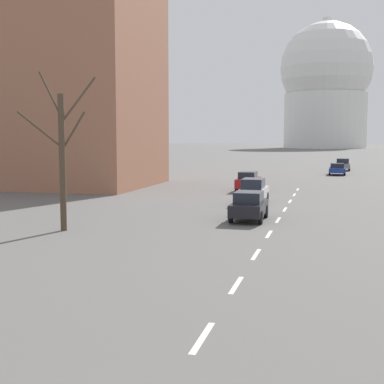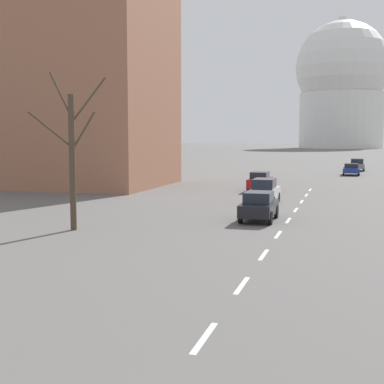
{
  "view_description": "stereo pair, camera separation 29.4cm",
  "coord_description": "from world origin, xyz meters",
  "px_view_note": "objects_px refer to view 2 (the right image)",
  "views": [
    {
      "loc": [
        2.72,
        -4.25,
        4.55
      ],
      "look_at": [
        0.14,
        5.7,
        3.49
      ],
      "focal_mm": 50.0,
      "sensor_mm": 36.0,
      "label": 1
    },
    {
      "loc": [
        3.01,
        -4.17,
        4.55
      ],
      "look_at": [
        0.14,
        5.7,
        3.49
      ],
      "focal_mm": 50.0,
      "sensor_mm": 36.0,
      "label": 2
    }
  ],
  "objects_px": {
    "sedan_near_left": "(351,169)",
    "sedan_mid_centre": "(357,165)",
    "sedan_far_left": "(259,206)",
    "sedan_near_right": "(260,181)",
    "sedan_far_right": "(265,191)"
  },
  "relations": [
    {
      "from": "sedan_near_left",
      "to": "sedan_far_left",
      "type": "relative_size",
      "value": 1.05
    },
    {
      "from": "sedan_mid_centre",
      "to": "sedan_far_left",
      "type": "bearing_deg",
      "value": -97.07
    },
    {
      "from": "sedan_near_right",
      "to": "sedan_far_left",
      "type": "bearing_deg",
      "value": -81.27
    },
    {
      "from": "sedan_mid_centre",
      "to": "sedan_far_left",
      "type": "xyz_separation_m",
      "value": [
        -5.89,
        -47.49,
        -0.01
      ]
    },
    {
      "from": "sedan_near_left",
      "to": "sedan_mid_centre",
      "type": "height_order",
      "value": "sedan_mid_centre"
    },
    {
      "from": "sedan_mid_centre",
      "to": "sedan_far_right",
      "type": "height_order",
      "value": "sedan_far_right"
    },
    {
      "from": "sedan_near_right",
      "to": "sedan_far_left",
      "type": "height_order",
      "value": "sedan_near_right"
    },
    {
      "from": "sedan_near_left",
      "to": "sedan_mid_centre",
      "type": "bearing_deg",
      "value": 84.88
    },
    {
      "from": "sedan_near_right",
      "to": "sedan_mid_centre",
      "type": "height_order",
      "value": "sedan_near_right"
    },
    {
      "from": "sedan_near_right",
      "to": "sedan_mid_centre",
      "type": "distance_m",
      "value": 32.42
    },
    {
      "from": "sedan_far_left",
      "to": "sedan_far_right",
      "type": "distance_m",
      "value": 7.69
    },
    {
      "from": "sedan_near_left",
      "to": "sedan_far_right",
      "type": "xyz_separation_m",
      "value": [
        -5.91,
        -30.8,
        0.13
      ]
    },
    {
      "from": "sedan_near_left",
      "to": "sedan_mid_centre",
      "type": "xyz_separation_m",
      "value": [
        0.81,
        9.05,
        0.1
      ]
    },
    {
      "from": "sedan_far_left",
      "to": "sedan_far_right",
      "type": "bearing_deg",
      "value": 96.2
    },
    {
      "from": "sedan_far_left",
      "to": "sedan_far_right",
      "type": "relative_size",
      "value": 0.88
    }
  ]
}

